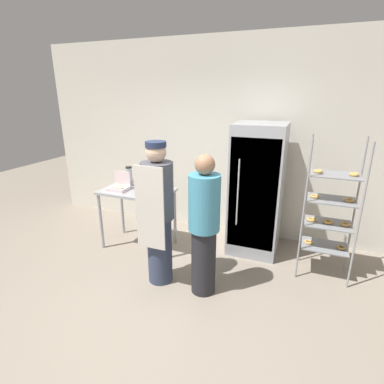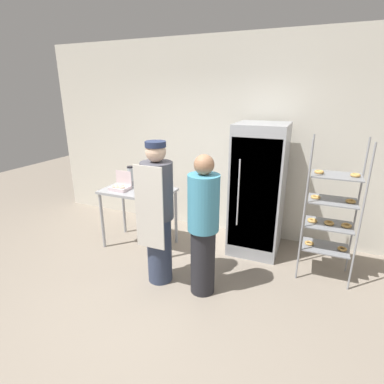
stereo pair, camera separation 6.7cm
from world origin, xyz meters
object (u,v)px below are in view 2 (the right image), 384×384
(blender_pitcher, at_px, (131,177))
(person_baker, at_px, (158,213))
(baking_rack, at_px, (331,212))
(donut_box, at_px, (120,187))
(person_customer, at_px, (203,226))
(refrigerator, at_px, (258,190))

(blender_pitcher, distance_m, person_baker, 1.24)
(baking_rack, relative_size, person_baker, 1.01)
(donut_box, bearing_deg, person_baker, -31.78)
(person_customer, bearing_deg, donut_box, 158.69)
(baking_rack, distance_m, person_customer, 1.56)
(person_customer, bearing_deg, blender_pitcher, 150.48)
(refrigerator, distance_m, donut_box, 1.95)
(refrigerator, height_order, person_baker, refrigerator)
(baking_rack, distance_m, blender_pitcher, 2.76)
(refrigerator, xyz_separation_m, donut_box, (-1.85, -0.64, 0.01))
(blender_pitcher, xyz_separation_m, person_customer, (1.47, -0.83, -0.18))
(donut_box, height_order, person_baker, person_baker)
(blender_pitcher, relative_size, person_baker, 0.17)
(refrigerator, xyz_separation_m, baking_rack, (0.93, -0.33, -0.06))
(blender_pitcher, bearing_deg, person_baker, -42.28)
(refrigerator, distance_m, baking_rack, 0.99)
(blender_pitcher, bearing_deg, donut_box, -94.21)
(baking_rack, height_order, person_customer, baking_rack)
(refrigerator, distance_m, blender_pitcher, 1.87)
(refrigerator, distance_m, person_customer, 1.27)
(person_baker, height_order, person_customer, person_baker)
(donut_box, relative_size, blender_pitcher, 0.91)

